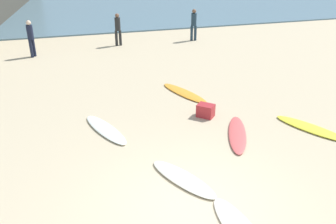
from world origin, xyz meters
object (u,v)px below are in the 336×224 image
beach_cooler (206,111)px  surfboard_0 (311,128)px  beachgoer_far (118,28)px  beachgoer_mid (31,37)px  surfboard_2 (183,179)px  surfboard_1 (106,129)px  surfboard_4 (237,134)px  beachgoer_near (194,23)px  surfboard_5 (184,93)px

beach_cooler → surfboard_0: bearing=-31.9°
beachgoer_far → beach_cooler: 9.18m
beachgoer_mid → beachgoer_far: beachgoer_mid is taller
beach_cooler → surfboard_2: bearing=-119.8°
surfboard_2 → beachgoer_far: size_ratio=1.20×
surfboard_0 → beach_cooler: size_ratio=4.36×
surfboard_1 → surfboard_4: size_ratio=0.98×
surfboard_4 → beachgoer_mid: size_ratio=1.31×
beachgoer_far → beach_cooler: bearing=96.5°
surfboard_1 → beachgoer_near: beachgoer_near is taller
surfboard_1 → beachgoer_mid: size_ratio=1.29×
surfboard_1 → surfboard_2: 3.21m
beachgoer_far → beachgoer_near: bearing=177.5°
surfboard_4 → beach_cooler: beach_cooler is taller
beachgoer_near → beachgoer_mid: (-8.18, -0.83, 0.02)m
surfboard_1 → beach_cooler: bearing=-19.2°
surfboard_2 → beachgoer_far: bearing=-118.7°
surfboard_1 → surfboard_2: size_ratio=1.11×
surfboard_4 → beachgoer_mid: beachgoer_mid is taller
surfboard_0 → beachgoer_far: (-3.88, 10.70, 0.86)m
beachgoer_mid → surfboard_0: bearing=-108.3°
surfboard_1 → beachgoer_mid: (-2.30, 8.25, 0.89)m
surfboard_5 → beachgoer_mid: (-5.34, 6.24, 0.90)m
beach_cooler → beachgoer_mid: bearing=123.5°
surfboard_0 → surfboard_5: surfboard_0 is taller
surfboard_4 → beachgoer_near: size_ratio=1.34×
surfboard_4 → surfboard_1: bearing=3.3°
beachgoer_near → beach_cooler: size_ratio=3.32×
surfboard_0 → beachgoer_far: bearing=-97.5°
surfboard_4 → surfboard_5: 3.33m
surfboard_1 → surfboard_2: surfboard_2 is taller
surfboard_2 → surfboard_4: (2.12, 1.60, -0.00)m
surfboard_1 → surfboard_5: bearing=12.5°
beachgoer_far → surfboard_5: bearing=98.1°
surfboard_2 → surfboard_5: surfboard_2 is taller
surfboard_4 → surfboard_2: bearing=60.5°
surfboard_1 → surfboard_2: (1.40, -2.89, 0.00)m
surfboard_0 → surfboard_2: 4.53m
surfboard_1 → surfboard_4: (3.52, -1.29, -0.00)m
beachgoer_near → beachgoer_mid: beachgoer_mid is taller
surfboard_2 → surfboard_4: surfboard_2 is taller
surfboard_4 → beachgoer_mid: (-5.82, 9.54, 0.89)m
surfboard_0 → surfboard_1: 5.92m
surfboard_4 → beachgoer_near: bearing=-79.4°
surfboard_5 → beachgoer_mid: bearing=109.3°
beachgoer_mid → surfboard_5: bearing=-107.1°
surfboard_0 → surfboard_1: size_ratio=1.00×
surfboard_5 → beachgoer_near: (2.84, 7.07, 0.88)m
beachgoer_mid → surfboard_4: bearing=-116.3°
beachgoer_mid → beachgoer_near: bearing=-51.9°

